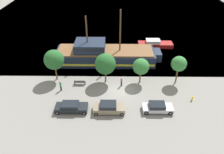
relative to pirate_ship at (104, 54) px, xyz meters
The scene contains 15 objects.
ground_plane 10.19m from the pirate_ship, 71.85° to the right, with size 160.00×160.00×0.00m, color gray.
water_surface 34.61m from the pirate_ship, 84.79° to the left, with size 80.00×80.00×0.00m, color #33566B.
pirate_ship is the anchor object (origin of this frame).
moored_boat_dockside 13.33m from the pirate_ship, 32.17° to the left, with size 7.70×2.54×1.64m.
parked_car_curb_front 14.91m from the pirate_ship, 84.89° to the right, with size 4.48×2.02×1.47m.
parked_car_curb_mid 15.31m from the pirate_ship, 105.64° to the right, with size 4.66×1.91×1.34m.
parked_car_curb_rear 16.86m from the pirate_ship, 60.40° to the right, with size 4.37×1.87×1.34m.
fire_hydrant 18.68m from the pirate_ship, 40.79° to the right, with size 0.42×0.25×0.76m.
bench_promenade_east 9.00m from the pirate_ship, 115.12° to the right, with size 1.89×0.45×0.85m.
pedestrian_walking_near 11.88m from the pirate_ship, 124.07° to the right, with size 0.32×0.32×1.74m.
pedestrian_walking_far 9.07m from the pirate_ship, 68.65° to the right, with size 0.32×0.32×1.70m.
tree_row_east 10.60m from the pirate_ship, 141.21° to the right, with size 3.39×3.39×5.58m.
tree_row_mideast 7.46m from the pirate_ship, 85.42° to the right, with size 3.51×3.51×5.27m.
tree_row_midwest 9.88m from the pirate_ship, 48.21° to the right, with size 2.76×2.76×4.49m.
tree_row_west 14.79m from the pirate_ship, 29.75° to the right, with size 2.54×2.54×4.95m.
Camera 1 is at (-1.10, -28.95, 21.59)m, focal length 35.00 mm.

